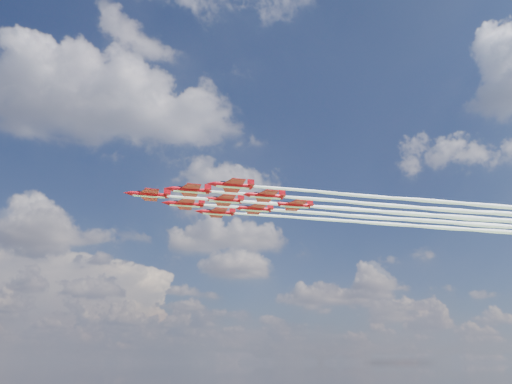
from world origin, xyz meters
TOP-DOWN VIEW (x-y plane):
  - jet_lead at (52.38, 1.90)m, footprint 158.80×10.52m
  - jet_row2_port at (62.76, -4.07)m, footprint 158.80×10.52m
  - jet_row2_starb at (62.43, 8.40)m, footprint 158.80×10.52m
  - jet_row3_port at (73.14, -10.04)m, footprint 158.80×10.52m
  - jet_row3_centre at (72.81, 2.43)m, footprint 158.80×10.52m
  - jet_row3_starb at (72.49, 14.90)m, footprint 158.80×10.52m
  - jet_row4_port at (83.19, -3.54)m, footprint 158.80×10.52m
  - jet_row4_starb at (82.87, 8.93)m, footprint 158.80×10.52m

SIDE VIEW (x-z plane):
  - jet_lead at x=52.38m, z-range 72.64..75.70m
  - jet_row2_port at x=62.76m, z-range 72.64..75.70m
  - jet_row2_starb at x=62.43m, z-range 72.64..75.70m
  - jet_row3_port at x=73.14m, z-range 72.64..75.70m
  - jet_row3_centre at x=72.81m, z-range 72.64..75.70m
  - jet_row3_starb at x=72.49m, z-range 72.64..75.70m
  - jet_row4_port at x=83.19m, z-range 72.64..75.70m
  - jet_row4_starb at x=82.87m, z-range 72.64..75.70m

